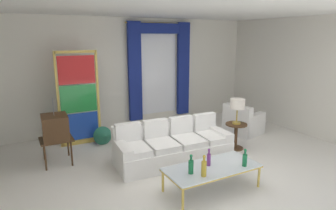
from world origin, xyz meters
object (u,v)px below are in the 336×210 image
at_px(bottle_crystal_tall, 209,159).
at_px(armchair_white, 242,123).
at_px(couch_white_long, 172,146).
at_px(coffee_table, 212,168).
at_px(stained_glass_divider, 79,100).
at_px(bottle_blue_decanter, 245,159).
at_px(peacock_figurine, 104,136).
at_px(bottle_amber_squat, 191,166).
at_px(table_lamp_brass, 237,105).
at_px(vintage_tv, 55,128).
at_px(round_side_table, 236,134).
at_px(bottle_ruby_flask, 204,168).

height_order(bottle_crystal_tall, armchair_white, armchair_white).
relative_size(couch_white_long, coffee_table, 1.51).
bearing_deg(stained_glass_divider, bottle_blue_decanter, -60.48).
relative_size(coffee_table, peacock_figurine, 2.63).
bearing_deg(armchair_white, bottle_blue_decanter, -131.83).
xyz_separation_m(bottle_amber_squat, table_lamp_brass, (2.00, 1.24, 0.49)).
bearing_deg(bottle_crystal_tall, table_lamp_brass, 35.75).
distance_m(bottle_blue_decanter, table_lamp_brass, 1.87).
bearing_deg(bottle_blue_decanter, bottle_amber_squat, 167.84).
distance_m(coffee_table, bottle_blue_decanter, 0.56).
bearing_deg(vintage_tv, armchair_white, -4.74).
bearing_deg(round_side_table, stained_glass_divider, 146.70).
distance_m(coffee_table, vintage_tv, 3.17).
xyz_separation_m(vintage_tv, table_lamp_brass, (3.68, -1.12, 0.30)).
distance_m(coffee_table, bottle_crystal_tall, 0.16).
relative_size(coffee_table, bottle_blue_decanter, 5.19).
bearing_deg(couch_white_long, bottle_ruby_flask, -100.87).
bearing_deg(round_side_table, coffee_table, -142.37).
height_order(peacock_figurine, round_side_table, round_side_table).
bearing_deg(couch_white_long, stained_glass_divider, 127.92).
distance_m(bottle_crystal_tall, armchair_white, 3.12).
height_order(bottle_crystal_tall, bottle_amber_squat, bottle_amber_squat).
distance_m(round_side_table, table_lamp_brass, 0.67).
xyz_separation_m(coffee_table, vintage_tv, (-2.12, 2.33, 0.35)).
bearing_deg(bottle_blue_decanter, stained_glass_divider, 119.52).
distance_m(bottle_ruby_flask, peacock_figurine, 3.14).
height_order(couch_white_long, bottle_ruby_flask, couch_white_long).
relative_size(peacock_figurine, round_side_table, 1.01).
distance_m(coffee_table, bottle_amber_squat, 0.47).
distance_m(bottle_blue_decanter, armchair_white, 2.95).
bearing_deg(vintage_tv, coffee_table, -47.77).
xyz_separation_m(vintage_tv, peacock_figurine, (1.10, 0.50, -0.51)).
bearing_deg(bottle_crystal_tall, armchair_white, 37.44).
xyz_separation_m(couch_white_long, round_side_table, (1.58, -0.14, 0.05)).
bearing_deg(table_lamp_brass, stained_glass_divider, 146.70).
relative_size(couch_white_long, table_lamp_brass, 4.20).
xyz_separation_m(bottle_ruby_flask, vintage_tv, (-1.80, 2.54, 0.18)).
bearing_deg(bottle_ruby_flask, bottle_blue_decanter, -2.04).
height_order(bottle_amber_squat, vintage_tv, vintage_tv).
xyz_separation_m(bottle_blue_decanter, vintage_tv, (-2.60, 2.57, 0.20)).
bearing_deg(table_lamp_brass, round_side_table, -14.04).
bearing_deg(bottle_blue_decanter, coffee_table, 154.08).
relative_size(bottle_blue_decanter, peacock_figurine, 0.51).
bearing_deg(bottle_ruby_flask, bottle_amber_squat, 126.18).
xyz_separation_m(couch_white_long, armchair_white, (2.46, 0.61, -0.02)).
xyz_separation_m(coffee_table, round_side_table, (1.57, 1.21, -0.02)).
height_order(coffee_table, stained_glass_divider, stained_glass_divider).
xyz_separation_m(coffee_table, bottle_amber_squat, (-0.44, -0.04, 0.16)).
height_order(bottle_ruby_flask, round_side_table, bottle_ruby_flask).
height_order(bottle_amber_squat, stained_glass_divider, stained_glass_divider).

